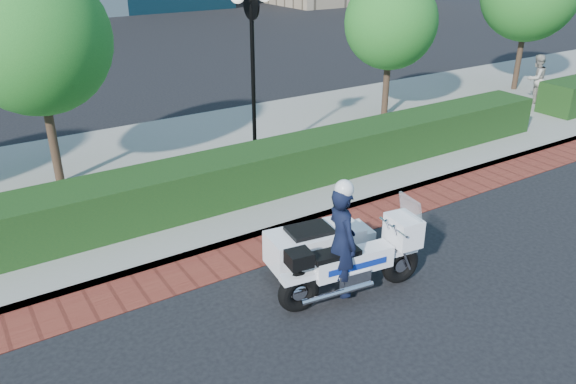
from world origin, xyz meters
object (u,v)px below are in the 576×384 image
lamppost (252,51)px  pedestrian (536,79)px  tree_c (391,23)px  tree_b (34,40)px  police_motorcycle (335,248)px

lamppost → pedestrian: lamppost is taller
tree_c → pedestrian: 6.02m
lamppost → tree_b: bearing=163.9°
tree_b → tree_c: tree_b is taller
tree_c → lamppost: bearing=-166.7°
pedestrian → lamppost: bearing=1.2°
tree_b → pedestrian: 15.71m
tree_b → lamppost: bearing=-16.1°
tree_c → police_motorcycle: 9.96m
tree_b → police_motorcycle: bearing=-66.0°
lamppost → tree_c: (5.50, 1.30, 0.09)m
tree_c → police_motorcycle: bearing=-136.5°
tree_c → pedestrian: tree_c is taller
tree_b → pedestrian: (15.44, -1.54, -2.46)m
police_motorcycle → pedestrian: (12.46, 5.12, 0.25)m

